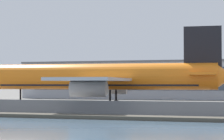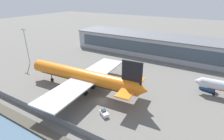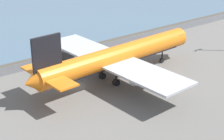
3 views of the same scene
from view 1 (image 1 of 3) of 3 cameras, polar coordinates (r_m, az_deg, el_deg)
ground_plane at (r=77.60m, az=4.98°, el=-5.23°), size 500.00×500.00×0.00m
shoreline_seawall at (r=57.65m, az=1.05°, el=-6.20°), size 320.00×3.00×0.50m
perimeter_fence at (r=61.94m, az=2.13°, el=-5.09°), size 280.00×0.10×2.23m
cargo_jet_orange at (r=82.32m, az=-1.49°, el=-1.02°), size 50.54×43.23×15.09m
baggage_tug at (r=70.45m, az=7.85°, el=-4.92°), size 3.57×2.96×1.80m
terminal_building at (r=135.22m, az=11.29°, el=-1.28°), size 108.44×22.01×11.40m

